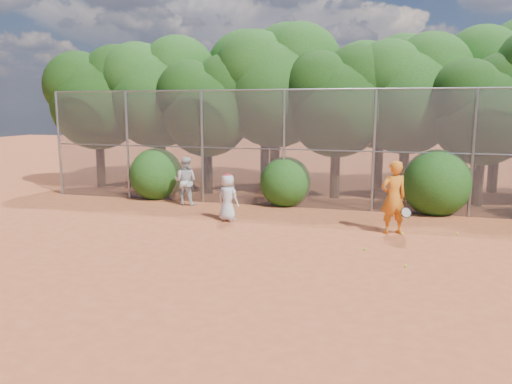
% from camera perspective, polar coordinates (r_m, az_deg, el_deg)
% --- Properties ---
extents(ground, '(80.00, 80.00, 0.00)m').
position_cam_1_polar(ground, '(11.54, 1.40, -7.68)').
color(ground, '#AA4C26').
rests_on(ground, ground).
extents(fence_back, '(20.05, 0.09, 4.03)m').
position_cam_1_polar(fence_back, '(16.96, 6.12, 4.98)').
color(fence_back, gray).
rests_on(fence_back, ground).
extents(tree_0, '(4.38, 3.81, 6.00)m').
position_cam_1_polar(tree_0, '(22.32, -17.54, 10.58)').
color(tree_0, black).
rests_on(tree_0, ground).
extents(tree_1, '(4.64, 4.03, 6.35)m').
position_cam_1_polar(tree_1, '(21.51, -11.12, 11.51)').
color(tree_1, black).
rests_on(tree_1, ground).
extents(tree_2, '(3.99, 3.47, 5.47)m').
position_cam_1_polar(tree_2, '(19.84, -5.47, 10.12)').
color(tree_2, black).
rests_on(tree_2, ground).
extents(tree_3, '(4.89, 4.26, 6.70)m').
position_cam_1_polar(tree_3, '(20.08, 2.42, 12.47)').
color(tree_3, black).
rests_on(tree_3, ground).
extents(tree_4, '(4.19, 3.64, 5.73)m').
position_cam_1_polar(tree_4, '(19.02, 9.42, 10.57)').
color(tree_4, black).
rests_on(tree_4, ground).
extents(tree_5, '(4.51, 3.92, 6.17)m').
position_cam_1_polar(tree_5, '(19.71, 17.10, 11.09)').
color(tree_5, black).
rests_on(tree_5, ground).
extents(tree_6, '(3.86, 3.36, 5.29)m').
position_cam_1_polar(tree_6, '(18.91, 24.72, 8.94)').
color(tree_6, black).
rests_on(tree_6, ground).
extents(tree_9, '(4.83, 4.20, 6.62)m').
position_cam_1_polar(tree_9, '(24.02, -10.78, 11.74)').
color(tree_9, black).
rests_on(tree_9, ground).
extents(tree_10, '(5.15, 4.48, 7.06)m').
position_cam_1_polar(tree_10, '(22.46, 1.23, 12.79)').
color(tree_10, black).
rests_on(tree_10, ground).
extents(tree_11, '(4.64, 4.03, 6.35)m').
position_cam_1_polar(tree_11, '(21.32, 14.31, 11.41)').
color(tree_11, black).
rests_on(tree_11, ground).
extents(tree_12, '(5.02, 4.37, 6.88)m').
position_cam_1_polar(tree_12, '(22.26, 26.30, 11.53)').
color(tree_12, black).
rests_on(tree_12, ground).
extents(bush_0, '(2.00, 2.00, 2.00)m').
position_cam_1_polar(bush_0, '(19.24, -11.32, 2.27)').
color(bush_0, '#184310').
rests_on(bush_0, ground).
extents(bush_1, '(1.80, 1.80, 1.80)m').
position_cam_1_polar(bush_1, '(17.56, 3.39, 1.40)').
color(bush_1, '#184310').
rests_on(bush_1, ground).
extents(bush_2, '(2.20, 2.20, 2.20)m').
position_cam_1_polar(bush_2, '(17.17, 19.91, 1.31)').
color(bush_2, '#184310').
rests_on(bush_2, ground).
extents(player_yellow, '(0.96, 0.77, 2.02)m').
position_cam_1_polar(player_yellow, '(14.08, 15.43, -0.61)').
color(player_yellow, orange).
rests_on(player_yellow, ground).
extents(player_teen, '(0.80, 0.64, 1.46)m').
position_cam_1_polar(player_teen, '(15.16, -3.23, -0.61)').
color(player_teen, silver).
rests_on(player_teen, ground).
extents(player_white, '(0.88, 0.76, 1.70)m').
position_cam_1_polar(player_white, '(17.77, -8.06, 1.26)').
color(player_white, silver).
rests_on(player_white, ground).
extents(ball_0, '(0.07, 0.07, 0.07)m').
position_cam_1_polar(ball_0, '(12.49, 12.33, -6.38)').
color(ball_0, '#B3D626').
rests_on(ball_0, ground).
extents(ball_1, '(0.07, 0.07, 0.07)m').
position_cam_1_polar(ball_1, '(14.22, 16.35, -4.56)').
color(ball_1, '#B3D626').
rests_on(ball_1, ground).
extents(ball_2, '(0.07, 0.07, 0.07)m').
position_cam_1_polar(ball_2, '(11.45, 16.73, -8.07)').
color(ball_2, '#B3D626').
rests_on(ball_2, ground).
extents(ball_4, '(0.07, 0.07, 0.07)m').
position_cam_1_polar(ball_4, '(14.67, 21.99, -4.45)').
color(ball_4, '#B3D626').
rests_on(ball_4, ground).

